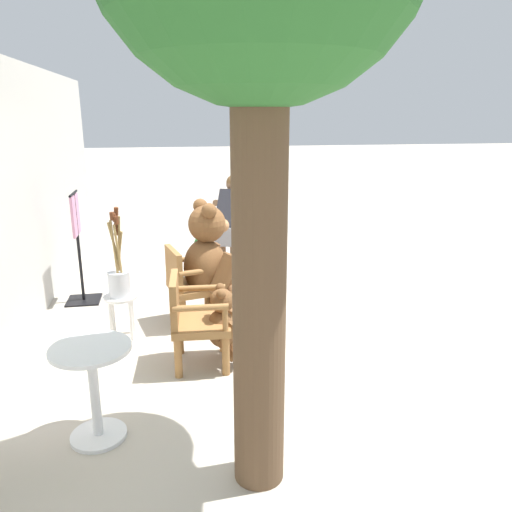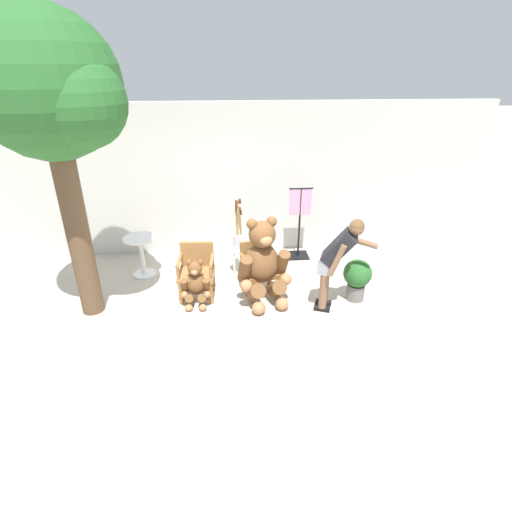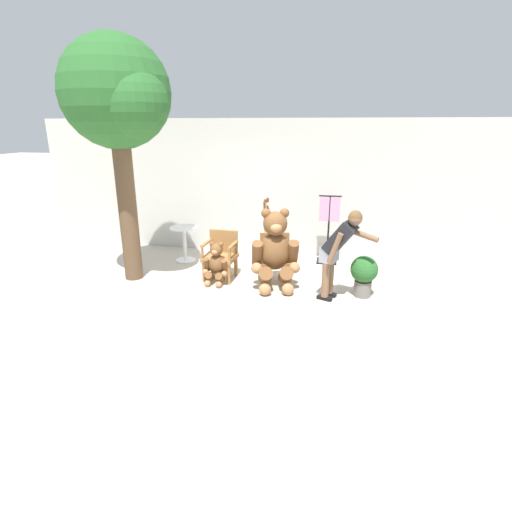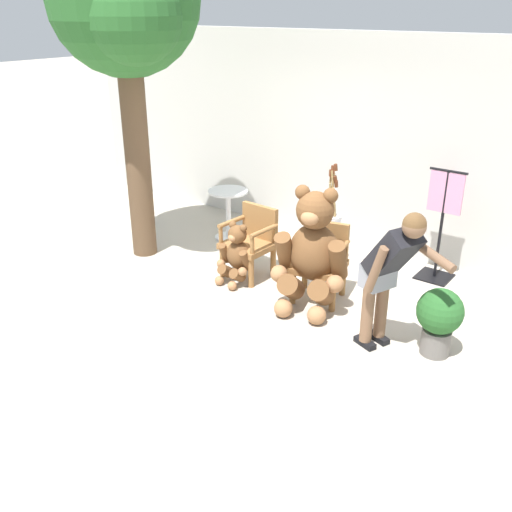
{
  "view_description": "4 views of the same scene",
  "coord_description": "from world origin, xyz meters",
  "px_view_note": "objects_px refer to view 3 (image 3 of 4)",
  "views": [
    {
      "loc": [
        -4.75,
        0.8,
        2.27
      ],
      "look_at": [
        -0.1,
        -0.01,
        0.9
      ],
      "focal_mm": 35.0,
      "sensor_mm": 36.0,
      "label": 1
    },
    {
      "loc": [
        -0.03,
        -4.98,
        3.4
      ],
      "look_at": [
        0.39,
        0.12,
        0.91
      ],
      "focal_mm": 28.0,
      "sensor_mm": 36.0,
      "label": 2
    },
    {
      "loc": [
        1.47,
        -5.95,
        2.67
      ],
      "look_at": [
        0.24,
        0.16,
        0.62
      ],
      "focal_mm": 28.0,
      "sensor_mm": 36.0,
      "label": 3
    },
    {
      "loc": [
        3.42,
        -4.46,
        3.08
      ],
      "look_at": [
        -0.02,
        0.1,
        0.56
      ],
      "focal_mm": 40.0,
      "sensor_mm": 36.0,
      "label": 4
    }
  ],
  "objects_px": {
    "white_stool": "(266,250)",
    "patio_tree": "(119,99)",
    "wooden_chair_right": "(275,257)",
    "teddy_bear_small": "(216,263)",
    "teddy_bear_large": "(275,250)",
    "brush_bucket": "(267,234)",
    "person_visitor": "(338,247)",
    "potted_plant": "(364,273)",
    "wooden_chair_left": "(221,253)",
    "round_side_table": "(185,240)",
    "clothing_display_stand": "(329,227)"
  },
  "relations": [
    {
      "from": "white_stool",
      "to": "brush_bucket",
      "type": "distance_m",
      "value": 0.32
    },
    {
      "from": "brush_bucket",
      "to": "patio_tree",
      "type": "xyz_separation_m",
      "value": [
        -2.2,
        -1.08,
        2.38
      ]
    },
    {
      "from": "wooden_chair_left",
      "to": "potted_plant",
      "type": "relative_size",
      "value": 1.26
    },
    {
      "from": "round_side_table",
      "to": "potted_plant",
      "type": "relative_size",
      "value": 1.06
    },
    {
      "from": "wooden_chair_right",
      "to": "teddy_bear_large",
      "type": "xyz_separation_m",
      "value": [
        0.03,
        -0.25,
        0.21
      ]
    },
    {
      "from": "round_side_table",
      "to": "potted_plant",
      "type": "xyz_separation_m",
      "value": [
        3.48,
        -1.09,
        -0.05
      ]
    },
    {
      "from": "teddy_bear_small",
      "to": "patio_tree",
      "type": "relative_size",
      "value": 0.19
    },
    {
      "from": "white_stool",
      "to": "brush_bucket",
      "type": "height_order",
      "value": "brush_bucket"
    },
    {
      "from": "patio_tree",
      "to": "wooden_chair_left",
      "type": "bearing_deg",
      "value": 13.81
    },
    {
      "from": "wooden_chair_right",
      "to": "patio_tree",
      "type": "height_order",
      "value": "patio_tree"
    },
    {
      "from": "teddy_bear_large",
      "to": "potted_plant",
      "type": "xyz_separation_m",
      "value": [
        1.47,
        -0.09,
        -0.27
      ]
    },
    {
      "from": "teddy_bear_large",
      "to": "round_side_table",
      "type": "xyz_separation_m",
      "value": [
        -2.01,
        1.01,
        -0.22
      ]
    },
    {
      "from": "wooden_chair_left",
      "to": "wooden_chair_right",
      "type": "relative_size",
      "value": 1.0
    },
    {
      "from": "wooden_chair_left",
      "to": "person_visitor",
      "type": "xyz_separation_m",
      "value": [
        2.05,
        -0.59,
        0.43
      ]
    },
    {
      "from": "person_visitor",
      "to": "wooden_chair_right",
      "type": "bearing_deg",
      "value": 151.12
    },
    {
      "from": "wooden_chair_right",
      "to": "person_visitor",
      "type": "xyz_separation_m",
      "value": [
        1.07,
        -0.59,
        0.43
      ]
    },
    {
      "from": "person_visitor",
      "to": "potted_plant",
      "type": "xyz_separation_m",
      "value": [
        0.43,
        0.25,
        -0.5
      ]
    },
    {
      "from": "wooden_chair_left",
      "to": "brush_bucket",
      "type": "relative_size",
      "value": 0.94
    },
    {
      "from": "wooden_chair_left",
      "to": "teddy_bear_small",
      "type": "distance_m",
      "value": 0.3
    },
    {
      "from": "white_stool",
      "to": "round_side_table",
      "type": "bearing_deg",
      "value": 178.7
    },
    {
      "from": "white_stool",
      "to": "teddy_bear_small",
      "type": "bearing_deg",
      "value": -125.56
    },
    {
      "from": "white_stool",
      "to": "round_side_table",
      "type": "relative_size",
      "value": 0.64
    },
    {
      "from": "patio_tree",
      "to": "wooden_chair_right",
      "type": "bearing_deg",
      "value": 8.37
    },
    {
      "from": "person_visitor",
      "to": "brush_bucket",
      "type": "bearing_deg",
      "value": 135.95
    },
    {
      "from": "brush_bucket",
      "to": "round_side_table",
      "type": "relative_size",
      "value": 1.28
    },
    {
      "from": "wooden_chair_right",
      "to": "potted_plant",
      "type": "relative_size",
      "value": 1.26
    },
    {
      "from": "white_stool",
      "to": "patio_tree",
      "type": "bearing_deg",
      "value": -153.79
    },
    {
      "from": "white_stool",
      "to": "clothing_display_stand",
      "type": "xyz_separation_m",
      "value": [
        1.16,
        0.57,
        0.36
      ]
    },
    {
      "from": "wooden_chair_right",
      "to": "teddy_bear_small",
      "type": "relative_size",
      "value": 1.14
    },
    {
      "from": "person_visitor",
      "to": "round_side_table",
      "type": "bearing_deg",
      "value": 156.15
    },
    {
      "from": "wooden_chair_left",
      "to": "patio_tree",
      "type": "bearing_deg",
      "value": -166.19
    },
    {
      "from": "round_side_table",
      "to": "patio_tree",
      "type": "height_order",
      "value": "patio_tree"
    },
    {
      "from": "wooden_chair_left",
      "to": "potted_plant",
      "type": "bearing_deg",
      "value": -7.76
    },
    {
      "from": "round_side_table",
      "to": "patio_tree",
      "type": "xyz_separation_m",
      "value": [
        -0.51,
        -1.12,
        2.61
      ]
    },
    {
      "from": "patio_tree",
      "to": "white_stool",
      "type": "bearing_deg",
      "value": 26.21
    },
    {
      "from": "teddy_bear_large",
      "to": "person_visitor",
      "type": "height_order",
      "value": "person_visitor"
    },
    {
      "from": "teddy_bear_large",
      "to": "brush_bucket",
      "type": "bearing_deg",
      "value": 108.03
    },
    {
      "from": "wooden_chair_right",
      "to": "clothing_display_stand",
      "type": "relative_size",
      "value": 0.63
    },
    {
      "from": "wooden_chair_left",
      "to": "clothing_display_stand",
      "type": "relative_size",
      "value": 0.63
    },
    {
      "from": "brush_bucket",
      "to": "person_visitor",
      "type": "bearing_deg",
      "value": -44.05
    },
    {
      "from": "teddy_bear_large",
      "to": "round_side_table",
      "type": "distance_m",
      "value": 2.26
    },
    {
      "from": "wooden_chair_left",
      "to": "clothing_display_stand",
      "type": "distance_m",
      "value": 2.28
    },
    {
      "from": "white_stool",
      "to": "patio_tree",
      "type": "distance_m",
      "value": 3.65
    },
    {
      "from": "wooden_chair_left",
      "to": "person_visitor",
      "type": "bearing_deg",
      "value": -16.0
    },
    {
      "from": "teddy_bear_small",
      "to": "white_stool",
      "type": "bearing_deg",
      "value": 54.44
    },
    {
      "from": "potted_plant",
      "to": "wooden_chair_left",
      "type": "bearing_deg",
      "value": 172.24
    },
    {
      "from": "brush_bucket",
      "to": "clothing_display_stand",
      "type": "xyz_separation_m",
      "value": [
        1.16,
        0.57,
        0.05
      ]
    },
    {
      "from": "brush_bucket",
      "to": "round_side_table",
      "type": "height_order",
      "value": "brush_bucket"
    },
    {
      "from": "white_stool",
      "to": "potted_plant",
      "type": "relative_size",
      "value": 0.68
    },
    {
      "from": "teddy_bear_large",
      "to": "teddy_bear_small",
      "type": "xyz_separation_m",
      "value": [
        -1.03,
        -0.03,
        -0.3
      ]
    }
  ]
}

